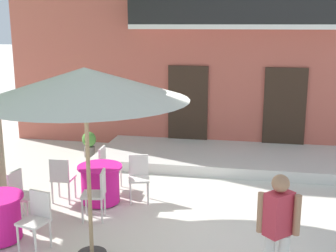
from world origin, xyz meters
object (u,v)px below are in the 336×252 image
at_px(cafe_chair_near_tree_0, 37,216).
at_px(cafe_chair_middle_0, 97,192).
at_px(cafe_table_middle, 100,184).
at_px(ground_planter_left, 89,143).
at_px(cafe_chair_middle_1, 139,175).
at_px(cafe_umbrella, 85,85).
at_px(cafe_chair_near_tree_1, 21,193).
at_px(cafe_chair_middle_2, 107,165).
at_px(cafe_chair_middle_3, 62,177).
at_px(pedestrian_near_entrance, 278,229).

relative_size(cafe_chair_near_tree_0, cafe_chair_middle_0, 1.00).
relative_size(cafe_table_middle, ground_planter_left, 1.29).
height_order(cafe_table_middle, cafe_chair_middle_0, cafe_chair_middle_0).
bearing_deg(cafe_chair_middle_1, cafe_umbrella, -93.45).
xyz_separation_m(cafe_chair_near_tree_0, cafe_chair_near_tree_1, (-0.74, 0.86, 0.00)).
relative_size(cafe_chair_middle_2, ground_planter_left, 1.36).
bearing_deg(cafe_chair_middle_0, cafe_chair_middle_3, 147.10).
bearing_deg(cafe_umbrella, ground_planter_left, 111.08).
xyz_separation_m(cafe_chair_middle_1, ground_planter_left, (-2.03, 2.61, -0.16)).
xyz_separation_m(cafe_table_middle, ground_planter_left, (-1.32, 2.89, -0.02)).
relative_size(cafe_chair_near_tree_0, cafe_umbrella, 0.31).
relative_size(cafe_chair_near_tree_0, cafe_chair_near_tree_1, 1.00).
relative_size(cafe_umbrella, ground_planter_left, 4.34).
bearing_deg(cafe_umbrella, cafe_chair_near_tree_1, 149.40).
bearing_deg(cafe_chair_middle_2, ground_planter_left, 119.67).
xyz_separation_m(cafe_chair_near_tree_0, cafe_chair_middle_3, (-0.38, 1.78, 0.00)).
height_order(cafe_table_middle, cafe_chair_middle_2, cafe_chair_middle_2).
distance_m(cafe_chair_near_tree_0, cafe_chair_middle_0, 1.29).
distance_m(cafe_table_middle, cafe_chair_middle_0, 0.77).
bearing_deg(cafe_chair_near_tree_1, cafe_umbrella, -30.60).
distance_m(cafe_table_middle, cafe_chair_middle_1, 0.77).
xyz_separation_m(cafe_chair_near_tree_1, cafe_chair_middle_1, (1.81, 1.30, 0.00)).
bearing_deg(cafe_chair_near_tree_0, cafe_chair_near_tree_1, 130.69).
bearing_deg(cafe_chair_middle_1, cafe_chair_near_tree_0, -116.27).
bearing_deg(cafe_chair_middle_2, cafe_chair_near_tree_1, -119.48).
height_order(cafe_chair_near_tree_0, cafe_chair_middle_1, same).
relative_size(cafe_table_middle, cafe_chair_middle_1, 0.95).
bearing_deg(cafe_chair_middle_3, cafe_chair_near_tree_1, -111.44).
bearing_deg(cafe_chair_middle_0, cafe_chair_middle_1, 63.64).
relative_size(cafe_chair_middle_2, pedestrian_near_entrance, 0.55).
xyz_separation_m(cafe_table_middle, cafe_chair_middle_1, (0.70, 0.27, 0.14)).
bearing_deg(cafe_chair_middle_0, cafe_chair_near_tree_1, -167.17).
height_order(cafe_chair_middle_0, cafe_umbrella, cafe_umbrella).
relative_size(cafe_table_middle, cafe_chair_middle_0, 0.95).
distance_m(cafe_chair_near_tree_1, pedestrian_near_entrance, 4.56).
bearing_deg(cafe_chair_near_tree_0, cafe_table_middle, 79.07).
distance_m(cafe_chair_middle_2, ground_planter_left, 2.47).
relative_size(cafe_chair_middle_1, cafe_chair_middle_2, 1.00).
height_order(cafe_chair_near_tree_0, pedestrian_near_entrance, pedestrian_near_entrance).
bearing_deg(cafe_chair_middle_3, pedestrian_near_entrance, -30.68).
xyz_separation_m(cafe_chair_near_tree_1, cafe_chair_middle_3, (0.36, 0.91, 0.00)).
bearing_deg(cafe_chair_middle_1, ground_planter_left, 127.80).
bearing_deg(cafe_chair_middle_1, cafe_chair_middle_2, 149.67).
height_order(cafe_chair_near_tree_0, ground_planter_left, cafe_chair_near_tree_0).
xyz_separation_m(cafe_chair_middle_1, cafe_chair_middle_3, (-1.45, -0.38, 0.00)).
bearing_deg(cafe_chair_middle_2, cafe_chair_middle_3, -126.86).
height_order(cafe_table_middle, pedestrian_near_entrance, pedestrian_near_entrance).
bearing_deg(cafe_umbrella, cafe_chair_middle_0, 105.56).
distance_m(cafe_table_middle, cafe_chair_middle_3, 0.77).
distance_m(cafe_chair_middle_3, cafe_umbrella, 3.11).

